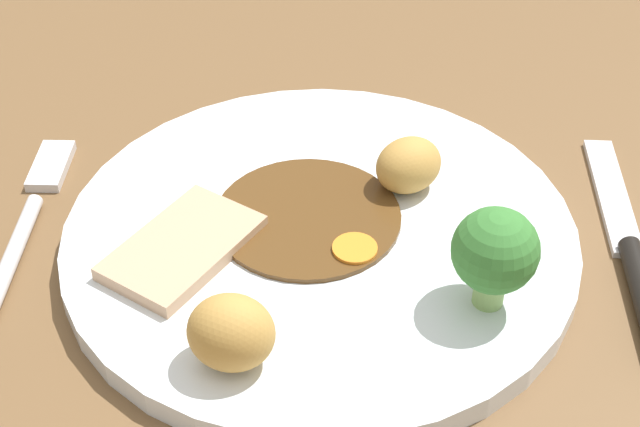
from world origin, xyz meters
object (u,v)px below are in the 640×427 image
(carrot_coin_front, at_px, (355,250))
(knife, at_px, (632,258))
(broccoli_floret, at_px, (495,253))
(dinner_plate, at_px, (320,237))
(meat_slice_main, at_px, (183,247))
(roast_potato_right, at_px, (409,165))
(fork, at_px, (29,216))
(roast_potato_left, at_px, (231,333))

(carrot_coin_front, distance_m, knife, 0.15)
(broccoli_floret, bearing_deg, carrot_coin_front, 152.31)
(dinner_plate, relative_size, carrot_coin_front, 11.68)
(meat_slice_main, xyz_separation_m, knife, (0.24, 0.01, -0.01))
(roast_potato_right, relative_size, carrot_coin_front, 1.64)
(fork, relative_size, knife, 0.82)
(roast_potato_right, xyz_separation_m, carrot_coin_front, (-0.03, -0.06, -0.01))
(meat_slice_main, bearing_deg, dinner_plate, 16.61)
(meat_slice_main, bearing_deg, carrot_coin_front, 0.35)
(meat_slice_main, distance_m, broccoli_floret, 0.16)
(roast_potato_left, bearing_deg, broccoli_floret, 18.01)
(dinner_plate, distance_m, meat_slice_main, 0.08)
(roast_potato_right, height_order, carrot_coin_front, roast_potato_right)
(carrot_coin_front, bearing_deg, roast_potato_left, -127.74)
(broccoli_floret, relative_size, fork, 0.36)
(roast_potato_left, height_order, carrot_coin_front, roast_potato_left)
(dinner_plate, relative_size, roast_potato_right, 7.12)
(dinner_plate, bearing_deg, carrot_coin_front, -48.40)
(carrot_coin_front, relative_size, fork, 0.16)
(roast_potato_left, bearing_deg, fork, 137.77)
(roast_potato_right, bearing_deg, carrot_coin_front, -118.35)
(dinner_plate, distance_m, roast_potato_left, 0.11)
(dinner_plate, distance_m, roast_potato_right, 0.06)
(dinner_plate, xyz_separation_m, roast_potato_right, (0.05, 0.04, 0.02))
(roast_potato_right, bearing_deg, knife, -21.98)
(roast_potato_right, bearing_deg, fork, -175.58)
(roast_potato_left, bearing_deg, dinner_plate, 67.70)
(dinner_plate, height_order, knife, dinner_plate)
(roast_potato_left, distance_m, knife, 0.22)
(roast_potato_right, xyz_separation_m, fork, (-0.21, -0.02, -0.03))
(roast_potato_left, relative_size, broccoli_floret, 0.73)
(broccoli_floret, bearing_deg, roast_potato_right, 110.76)
(carrot_coin_front, bearing_deg, dinner_plate, 131.60)
(meat_slice_main, bearing_deg, fork, 156.39)
(dinner_plate, bearing_deg, knife, -3.99)
(meat_slice_main, bearing_deg, roast_potato_left, -66.13)
(meat_slice_main, xyz_separation_m, carrot_coin_front, (0.09, 0.00, -0.00))
(roast_potato_left, distance_m, roast_potato_right, 0.16)
(roast_potato_right, distance_m, broccoli_floret, 0.10)
(carrot_coin_front, height_order, fork, carrot_coin_front)
(dinner_plate, relative_size, meat_slice_main, 3.37)
(roast_potato_left, relative_size, carrot_coin_front, 1.71)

